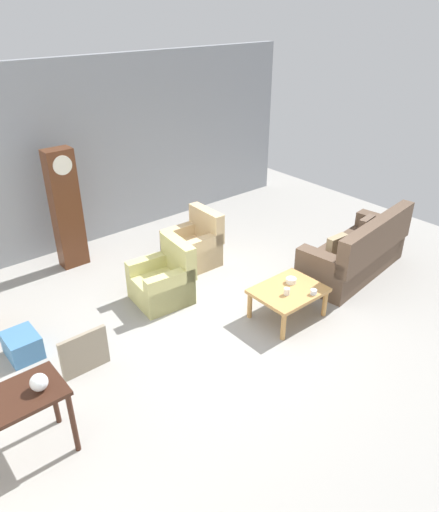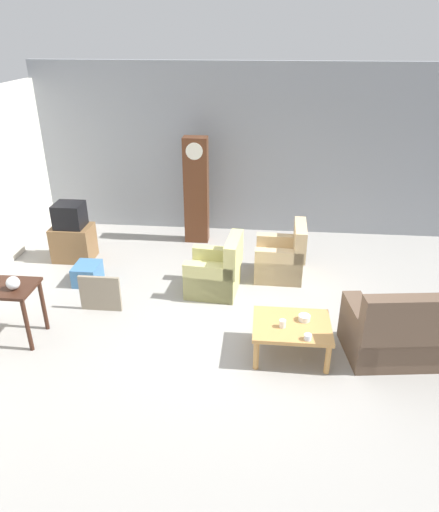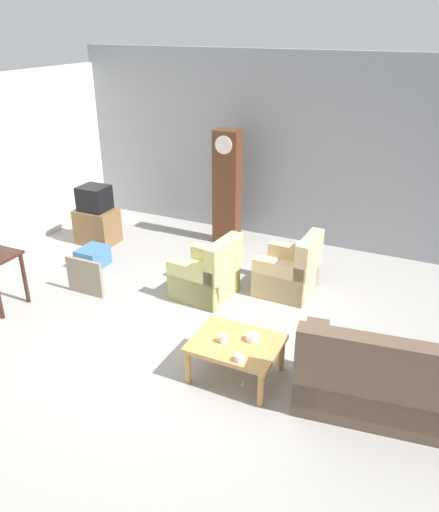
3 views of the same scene
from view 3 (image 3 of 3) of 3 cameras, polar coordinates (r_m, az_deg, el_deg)
name	(u,v)px [view 3 (image 3 of 3)]	position (r m, az deg, el deg)	size (l,w,h in m)	color
ground_plane	(204,339)	(6.39, -1.72, -9.40)	(10.40, 10.40, 0.00)	#999691
garage_door_wall	(299,151)	(8.85, 8.95, 11.67)	(8.40, 0.16, 3.20)	gray
couch_floral	(405,387)	(5.43, 20.18, -13.74)	(2.20, 1.15, 1.04)	brown
armchair_olive_near	(207,277)	(7.18, -1.40, -2.34)	(0.86, 0.83, 0.92)	#CCC67A
armchair_olive_far	(289,273)	(7.35, 7.88, -1.94)	(0.81, 0.78, 0.92)	#D6B686
coffee_table_wood	(236,347)	(5.60, 1.85, -10.19)	(0.96, 0.76, 0.45)	tan
grandfather_clock	(227,188)	(8.73, 0.86, 7.69)	(0.44, 0.30, 1.99)	#562D19
tv_stand_cabinet	(97,226)	(9.19, -13.63, 3.31)	(0.68, 0.52, 0.62)	brown
tv_crt	(94,198)	(9.02, -13.96, 6.37)	(0.48, 0.44, 0.42)	black
framed_picture_leaning	(85,277)	(7.50, -14.97, -2.30)	(0.60, 0.05, 0.55)	gray
storage_box_blue	(93,257)	(8.36, -14.12, -0.13)	(0.39, 0.48, 0.31)	teal
cup_white_porcelain	(223,339)	(5.52, 0.40, -9.32)	(0.08, 0.08, 0.10)	white
cup_blue_rimmed	(239,358)	(5.26, 2.23, -11.48)	(0.09, 0.09, 0.07)	silver
bowl_white_stacked	(253,338)	(5.57, 3.75, -9.20)	(0.15, 0.15, 0.07)	white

